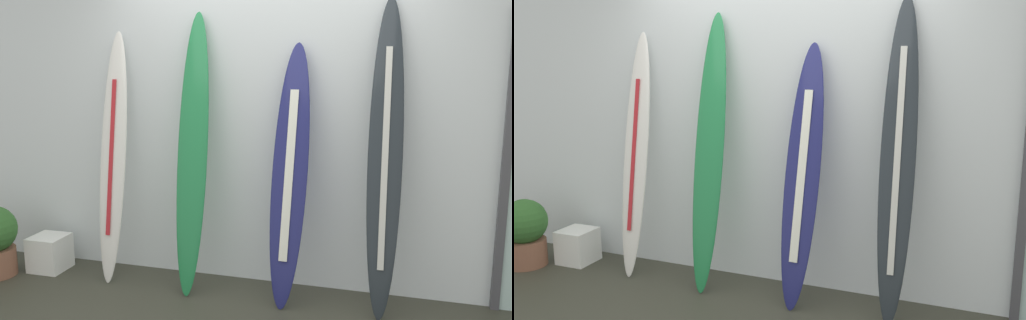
# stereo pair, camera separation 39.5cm
# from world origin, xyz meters

# --- Properties ---
(wall_back) EXTENTS (7.20, 0.20, 2.80)m
(wall_back) POSITION_xyz_m (0.00, 1.30, 1.40)
(wall_back) COLOR silver
(wall_back) RESTS_ON ground
(surfboard_ivory) EXTENTS (0.23, 0.43, 2.00)m
(surfboard_ivory) POSITION_xyz_m (-1.21, 0.96, 1.00)
(surfboard_ivory) COLOR silver
(surfboard_ivory) RESTS_ON ground
(surfboard_emerald) EXTENTS (0.26, 0.50, 2.14)m
(surfboard_emerald) POSITION_xyz_m (-0.51, 0.94, 1.05)
(surfboard_emerald) COLOR #217D44
(surfboard_emerald) RESTS_ON ground
(surfboard_navy) EXTENTS (0.29, 0.49, 1.90)m
(surfboard_navy) POSITION_xyz_m (0.25, 0.93, 0.95)
(surfboard_navy) COLOR navy
(surfboard_navy) RESTS_ON ground
(surfboard_charcoal) EXTENTS (0.26, 0.48, 2.21)m
(surfboard_charcoal) POSITION_xyz_m (0.91, 0.95, 1.10)
(surfboard_charcoal) COLOR #252C31
(surfboard_charcoal) RESTS_ON ground
(display_block_left) EXTENTS (0.29, 0.29, 0.30)m
(display_block_left) POSITION_xyz_m (-1.84, 0.92, 0.15)
(display_block_left) COLOR white
(display_block_left) RESTS_ON ground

